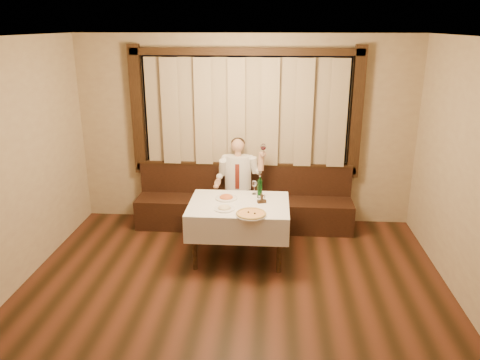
# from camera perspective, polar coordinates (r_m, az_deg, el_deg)

# --- Properties ---
(room) EXTENTS (5.01, 6.01, 2.81)m
(room) POSITION_cam_1_polar(r_m,az_deg,el_deg) (5.02, -0.79, 2.04)
(room) COLOR black
(room) RESTS_ON ground
(banquette) EXTENTS (3.20, 0.61, 0.94)m
(banquette) POSITION_cam_1_polar(r_m,az_deg,el_deg) (7.06, 0.49, -3.18)
(banquette) COLOR black
(banquette) RESTS_ON ground
(dining_table) EXTENTS (1.27, 0.97, 0.76)m
(dining_table) POSITION_cam_1_polar(r_m,az_deg,el_deg) (5.98, -0.14, -3.78)
(dining_table) COLOR black
(dining_table) RESTS_ON ground
(pizza) EXTENTS (0.38, 0.38, 0.04)m
(pizza) POSITION_cam_1_polar(r_m,az_deg,el_deg) (5.58, 1.36, -4.15)
(pizza) COLOR white
(pizza) RESTS_ON dining_table
(pasta_red) EXTENTS (0.29, 0.29, 0.10)m
(pasta_red) POSITION_cam_1_polar(r_m,az_deg,el_deg) (6.08, -1.68, -1.94)
(pasta_red) COLOR white
(pasta_red) RESTS_ON dining_table
(pasta_cream) EXTENTS (0.26, 0.26, 0.09)m
(pasta_cream) POSITION_cam_1_polar(r_m,az_deg,el_deg) (5.74, -1.91, -3.26)
(pasta_cream) COLOR white
(pasta_cream) RESTS_ON dining_table
(green_bottle) EXTENTS (0.07, 0.07, 0.30)m
(green_bottle) POSITION_cam_1_polar(r_m,az_deg,el_deg) (6.09, 2.43, -1.02)
(green_bottle) COLOR #0E4112
(green_bottle) RESTS_ON dining_table
(table_wine_glass) EXTENTS (0.07, 0.07, 0.19)m
(table_wine_glass) POSITION_cam_1_polar(r_m,az_deg,el_deg) (6.21, 1.75, -0.51)
(table_wine_glass) COLOR white
(table_wine_glass) RESTS_ON dining_table
(cruet_caddy) EXTENTS (0.12, 0.09, 0.12)m
(cruet_caddy) POSITION_cam_1_polar(r_m,az_deg,el_deg) (5.95, 2.66, -2.40)
(cruet_caddy) COLOR black
(cruet_caddy) RESTS_ON dining_table
(seated_man) EXTENTS (0.73, 0.55, 1.36)m
(seated_man) POSITION_cam_1_polar(r_m,az_deg,el_deg) (6.81, -0.25, 0.36)
(seated_man) COLOR black
(seated_man) RESTS_ON ground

